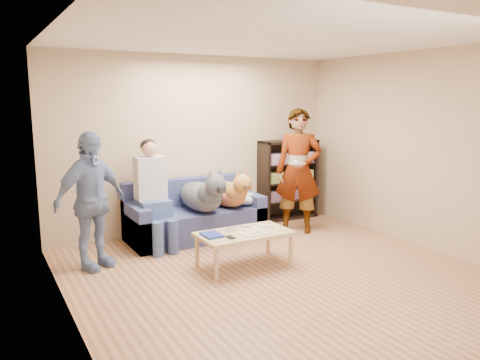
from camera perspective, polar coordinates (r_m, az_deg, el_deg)
ground at (r=5.24m, az=6.66°, el=-12.31°), size 5.00×5.00×0.00m
ceiling at (r=4.89m, az=7.30°, el=17.20°), size 5.00×5.00×0.00m
wall_back at (r=7.05m, az=-5.25°, el=4.40°), size 4.50×0.00×4.50m
wall_left at (r=4.00m, az=-19.92°, el=-0.40°), size 0.00×5.00×5.00m
wall_right at (r=6.48m, az=23.19°, el=3.15°), size 0.00×5.00×5.00m
blanket at (r=6.92m, az=0.78°, el=-2.29°), size 0.47×0.40×0.16m
person_standing_right at (r=6.95m, az=7.13°, el=1.10°), size 0.80×0.77×1.84m
person_standing_left at (r=5.67m, az=-17.75°, el=-2.46°), size 1.02×0.77×1.61m
held_controller at (r=6.64m, az=6.81°, el=2.20°), size 0.08×0.13×0.03m
notebook_blue at (r=5.40m, az=-3.44°, el=-6.69°), size 0.20×0.26×0.03m
papers at (r=5.48m, az=1.51°, el=-6.48°), size 0.26×0.20×0.02m
magazine at (r=5.51m, az=1.67°, el=-6.25°), size 0.22×0.17×0.01m
camera_silver at (r=5.58m, az=-1.17°, el=-5.99°), size 0.11×0.06×0.05m
controller_a at (r=5.76m, az=2.45°, el=-5.59°), size 0.04×0.13×0.03m
controller_b at (r=5.73m, az=3.55°, el=-5.67°), size 0.09×0.06×0.03m
headphone_cup_a at (r=5.62m, az=2.40°, el=-6.04°), size 0.07×0.07×0.02m
headphone_cup_b at (r=5.69m, az=1.97°, el=-5.84°), size 0.07×0.07×0.02m
pen_orange at (r=5.40m, az=1.20°, el=-6.77°), size 0.13×0.06×0.01m
pen_black at (r=5.75m, az=0.66°, el=-5.73°), size 0.13×0.08×0.01m
wallet at (r=5.32m, az=-1.16°, el=-6.98°), size 0.07×0.12×0.02m
sofa at (r=6.76m, az=-5.63°, el=-4.63°), size 1.90×0.85×0.82m
person_seated at (r=6.31m, az=-10.55°, el=-1.22°), size 0.40×0.73×1.47m
dog_gray at (r=6.46m, az=-4.51°, el=-1.84°), size 0.45×1.27×0.66m
dog_tan at (r=6.74m, az=-1.26°, el=-1.51°), size 0.41×1.17×0.60m
coffee_table at (r=5.55m, az=0.53°, el=-6.83°), size 1.10×0.60×0.42m
bookshelf at (r=7.75m, az=5.84°, el=0.26°), size 1.00×0.34×1.30m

